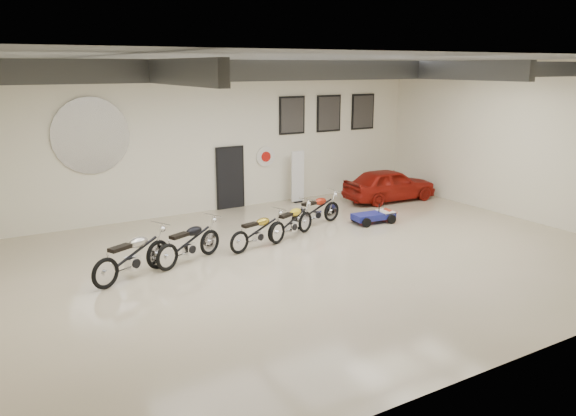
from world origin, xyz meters
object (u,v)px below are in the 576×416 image
motorcycle_red (316,209)px  go_kart (377,213)px  banner_stand (298,177)px  motorcycle_yellow (292,221)px  vintage_car (389,184)px  motorcycle_gold (258,230)px  motorcycle_black (189,242)px  motorcycle_silver (132,255)px

motorcycle_red → go_kart: 1.99m
banner_stand → motorcycle_red: (-1.12, -2.89, -0.42)m
motorcycle_yellow → go_kart: (3.17, 0.02, -0.21)m
go_kart → vintage_car: vintage_car is taller
motorcycle_gold → vintage_car: (6.74, 2.47, 0.10)m
motorcycle_black → motorcycle_red: bearing=-8.3°
banner_stand → vintage_car: (3.03, -1.50, -0.34)m
vintage_car → go_kart: bearing=136.0°
motorcycle_silver → go_kart: bearing=-19.1°
motorcycle_yellow → go_kart: size_ratio=1.18×
motorcycle_yellow → motorcycle_red: bearing=6.2°
motorcycle_silver → vintage_car: vintage_car is taller
motorcycle_yellow → go_kart: motorcycle_yellow is taller
motorcycle_silver → go_kart: 8.04m
banner_stand → motorcycle_yellow: bearing=-124.8°
banner_stand → vintage_car: bearing=-27.2°
motorcycle_yellow → vintage_car: 5.88m
motorcycle_yellow → vintage_car: size_ratio=0.56×
banner_stand → motorcycle_red: 3.13m
motorcycle_gold → motorcycle_red: size_ratio=0.97×
banner_stand → vintage_car: size_ratio=0.53×
motorcycle_yellow → vintage_car: bearing=-1.8°
banner_stand → motorcycle_black: 7.06m
motorcycle_silver → motorcycle_red: (6.14, 1.56, -0.06)m
motorcycle_silver → motorcycle_gold: bearing=-17.3°
banner_stand → motorcycle_gold: (-3.71, -3.97, -0.44)m
motorcycle_red → motorcycle_yellow: bearing=-161.7°
motorcycle_gold → motorcycle_red: 2.81m
go_kart → vintage_car: (2.31, 2.11, 0.30)m
motorcycle_black → motorcycle_gold: size_ratio=1.09×
motorcycle_silver → motorcycle_red: 6.34m
vintage_car → motorcycle_yellow: bearing=114.8°
banner_stand → vintage_car: 3.40m
go_kart → banner_stand: bearing=106.1°
motorcycle_black → go_kart: (6.46, 0.48, -0.24)m
banner_stand → motorcycle_black: bearing=-145.4°
motorcycle_black → motorcycle_red: (4.62, 1.20, -0.03)m
banner_stand → vintage_car: banner_stand is taller
banner_stand → motorcycle_red: bearing=-112.1°
motorcycle_gold → motorcycle_yellow: motorcycle_yellow is taller
go_kart → vintage_car: size_ratio=0.47×
motorcycle_silver → motorcycle_yellow: bearing=-15.4°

